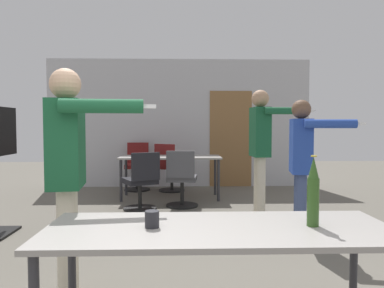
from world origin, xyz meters
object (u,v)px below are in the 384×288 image
(beer_bottle, at_px, (313,193))
(person_far_watching, at_px, (68,159))
(person_center_tall, at_px, (261,140))
(office_chair_far_left, at_px, (182,181))
(office_chair_mid_tucked, at_px, (137,167))
(office_chair_near_pushed, at_px, (142,183))
(person_left_plaid, at_px, (302,156))
(office_chair_side_rolled, at_px, (170,169))
(drink_cup, at_px, (152,219))

(beer_bottle, bearing_deg, person_far_watching, 152.54)
(person_center_tall, distance_m, office_chair_far_left, 1.50)
(office_chair_mid_tucked, relative_size, office_chair_near_pushed, 1.05)
(person_far_watching, distance_m, office_chair_mid_tucked, 4.80)
(office_chair_far_left, distance_m, office_chair_mid_tucked, 1.90)
(person_far_watching, bearing_deg, person_left_plaid, 113.46)
(office_chair_far_left, bearing_deg, office_chair_mid_tucked, 124.06)
(office_chair_far_left, bearing_deg, person_far_watching, -100.01)
(person_center_tall, relative_size, office_chair_side_rolled, 1.90)
(office_chair_far_left, relative_size, office_chair_mid_tucked, 0.96)
(office_chair_far_left, bearing_deg, drink_cup, -86.79)
(person_left_plaid, height_order, person_far_watching, person_far_watching)
(office_chair_mid_tucked, xyz_separation_m, office_chair_near_pushed, (0.28, -1.87, -0.03))
(office_chair_far_left, relative_size, beer_bottle, 2.33)
(person_center_tall, bearing_deg, beer_bottle, -9.85)
(beer_bottle, bearing_deg, drink_cup, -179.83)
(beer_bottle, relative_size, drink_cup, 4.30)
(person_left_plaid, bearing_deg, beer_bottle, -6.45)
(person_far_watching, bearing_deg, beer_bottle, 55.52)
(person_far_watching, xyz_separation_m, office_chair_far_left, (0.87, 3.09, -0.63))
(person_left_plaid, xyz_separation_m, office_chair_near_pushed, (-1.98, 1.58, -0.55))
(person_center_tall, xyz_separation_m, beer_bottle, (-0.40, -3.19, -0.17))
(office_chair_mid_tucked, height_order, drink_cup, office_chair_mid_tucked)
(person_center_tall, height_order, office_chair_far_left, person_center_tall)
(person_left_plaid, xyz_separation_m, person_center_tall, (-0.24, 1.05, 0.14))
(office_chair_far_left, relative_size, office_chair_near_pushed, 1.01)
(office_chair_near_pushed, bearing_deg, office_chair_far_left, -8.42)
(person_left_plaid, distance_m, person_far_watching, 2.59)
(person_center_tall, relative_size, office_chair_far_left, 1.97)
(person_left_plaid, xyz_separation_m, office_chair_side_rolled, (-1.59, 3.20, -0.52))
(person_left_plaid, distance_m, beer_bottle, 2.23)
(office_chair_side_rolled, bearing_deg, office_chair_mid_tucked, -168.92)
(beer_bottle, height_order, drink_cup, beer_bottle)
(office_chair_mid_tucked, bearing_deg, person_center_tall, 128.65)
(office_chair_near_pushed, height_order, drink_cup, office_chair_near_pushed)
(person_far_watching, distance_m, office_chair_side_rolled, 4.60)
(person_far_watching, distance_m, drink_cup, 1.11)
(office_chair_far_left, distance_m, drink_cup, 3.94)
(drink_cup, bearing_deg, office_chair_far_left, 87.45)
(beer_bottle, bearing_deg, office_chair_side_rolled, 100.11)
(person_left_plaid, xyz_separation_m, person_far_watching, (-2.23, -1.31, 0.09))
(person_center_tall, height_order, office_chair_side_rolled, person_center_tall)
(person_far_watching, relative_size, beer_bottle, 4.42)
(beer_bottle, bearing_deg, person_left_plaid, 73.40)
(office_chair_far_left, bearing_deg, office_chair_side_rolled, 104.99)
(office_chair_near_pushed, bearing_deg, person_center_tall, -42.98)
(person_center_tall, relative_size, office_chair_near_pushed, 1.99)
(office_chair_mid_tucked, height_order, office_chair_side_rolled, office_chair_mid_tucked)
(person_left_plaid, bearing_deg, person_far_watching, -49.36)
(person_center_tall, xyz_separation_m, office_chair_mid_tucked, (-2.02, 2.40, -0.66))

